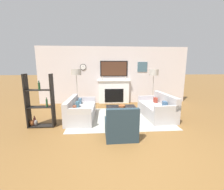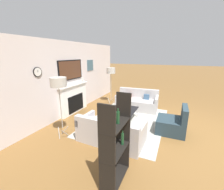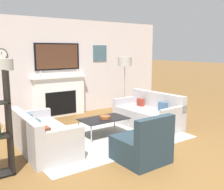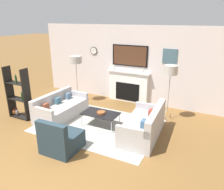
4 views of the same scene
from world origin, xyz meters
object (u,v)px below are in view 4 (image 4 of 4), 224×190
object	(u,v)px
decorative_bowl	(101,112)
shelf_unit	(18,97)
floor_lamp_left	(76,60)
couch_right	(144,126)
couch_left	(61,109)
coffee_table	(101,114)
floor_lamp_right	(171,71)
armchair	(61,140)

from	to	relation	value
decorative_bowl	shelf_unit	distance (m)	2.61
shelf_unit	floor_lamp_left	bearing A→B (deg)	67.40
couch_right	couch_left	bearing A→B (deg)	-179.99
decorative_bowl	floor_lamp_left	size ratio (longest dim) A/B	0.14
couch_right	coffee_table	distance (m)	1.30
couch_left	floor_lamp_right	bearing A→B (deg)	24.02
couch_right	armchair	distance (m)	2.09
couch_right	floor_lamp_left	xyz separation A→B (m)	(-2.99, 1.33, 1.24)
coffee_table	floor_lamp_right	bearing A→B (deg)	39.40
shelf_unit	couch_left	bearing A→B (deg)	28.46
decorative_bowl	floor_lamp_right	world-z (taller)	floor_lamp_right
couch_left	couch_right	bearing A→B (deg)	0.01
armchair	couch_left	bearing A→B (deg)	129.48
coffee_table	shelf_unit	distance (m)	2.59
floor_lamp_left	shelf_unit	bearing A→B (deg)	-112.60
armchair	decorative_bowl	xyz separation A→B (m)	(0.23, 1.48, 0.15)
couch_right	shelf_unit	bearing A→B (deg)	-171.13
coffee_table	shelf_unit	bearing A→B (deg)	-165.97
couch_left	armchair	distance (m)	1.89
armchair	coffee_table	distance (m)	1.51
coffee_table	decorative_bowl	bearing A→B (deg)	-25.14
decorative_bowl	floor_lamp_right	bearing A→B (deg)	40.15
coffee_table	floor_lamp_right	xyz separation A→B (m)	(1.58, 1.30, 1.14)
couch_right	floor_lamp_left	size ratio (longest dim) A/B	1.02
decorative_bowl	couch_right	bearing A→B (deg)	-0.89
coffee_table	floor_lamp_right	distance (m)	2.34
armchair	couch_right	bearing A→B (deg)	44.14
couch_left	floor_lamp_left	size ratio (longest dim) A/B	1.03
couch_left	coffee_table	distance (m)	1.41
couch_left	couch_right	size ratio (longest dim) A/B	1.01
couch_right	armchair	size ratio (longest dim) A/B	2.06
couch_right	floor_lamp_left	world-z (taller)	floor_lamp_left
armchair	floor_lamp_left	distance (m)	3.40
couch_right	decorative_bowl	world-z (taller)	couch_right
floor_lamp_right	shelf_unit	xyz separation A→B (m)	(-4.07, -1.92, -0.83)
armchair	floor_lamp_left	size ratio (longest dim) A/B	0.49
floor_lamp_right	decorative_bowl	bearing A→B (deg)	-139.85
floor_lamp_right	couch_left	bearing A→B (deg)	-155.98
couch_left	shelf_unit	size ratio (longest dim) A/B	1.10
couch_right	floor_lamp_left	distance (m)	3.50
couch_right	decorative_bowl	size ratio (longest dim) A/B	7.14
armchair	coffee_table	bearing A→B (deg)	82.13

